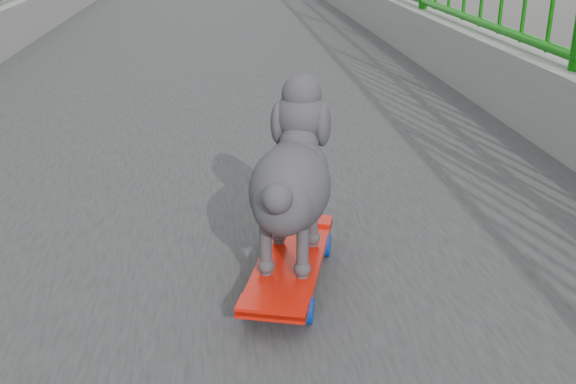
# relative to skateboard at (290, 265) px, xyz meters

# --- Properties ---
(skateboard) EXTENTS (0.28, 0.53, 0.07)m
(skateboard) POSITION_rel_skateboard_xyz_m (0.00, 0.00, 0.00)
(skateboard) COLOR red
(skateboard) RESTS_ON footbridge
(poodle) EXTENTS (0.26, 0.44, 0.37)m
(poodle) POSITION_rel_skateboard_xyz_m (0.01, 0.02, 0.22)
(poodle) COLOR #2C2A2F
(poodle) RESTS_ON skateboard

